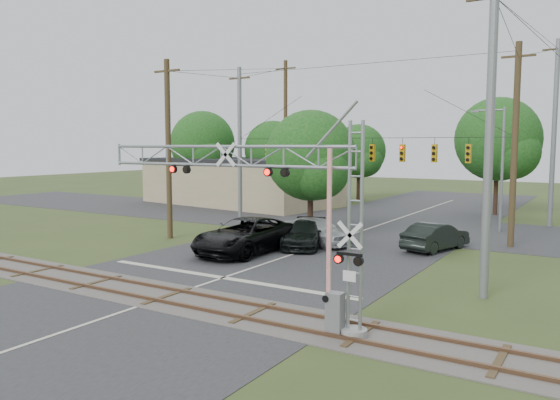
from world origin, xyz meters
The scene contains 14 objects.
ground centered at (0.00, 0.00, 0.00)m, with size 160.00×160.00×0.00m, color #364520.
road_main centered at (0.00, 10.00, 0.01)m, with size 14.00×90.00×0.02m, color #28272A.
road_cross centered at (0.00, 24.00, 0.01)m, with size 90.00×12.00×0.02m, color #28272A.
railroad_track centered at (0.00, 2.00, 0.03)m, with size 90.00×3.20×0.17m.
crossing_gantry centered at (4.85, 1.65, 4.08)m, with size 10.44×0.83×6.53m.
traffic_signal_span centered at (0.85, 20.00, 5.65)m, with size 19.34×0.36×11.50m.
pickup_black centered at (-2.46, 10.67, 0.94)m, with size 3.11×6.75×1.88m, color black.
car_dark centered at (-0.56, 13.86, 0.74)m, with size 2.07×5.10×1.48m, color black.
sedan_silver centered at (-0.29, 14.89, 0.83)m, with size 1.95×4.84×1.65m, color #A7ABAF.
suv_dark centered at (6.10, 16.82, 0.77)m, with size 1.63×4.66×1.54m, color black.
commercial_building centered at (-17.10, 30.57, 2.25)m, with size 20.37×12.37×4.49m.
streetlight centered at (7.84, 25.33, 4.64)m, with size 2.21×0.23×8.29m.
utility_poles centered at (2.62, 23.28, 6.11)m, with size 26.10×29.37×13.20m.
treeline centered at (-1.49, 32.62, 5.57)m, with size 48.95×29.00×9.72m.
Camera 1 is at (14.37, -13.12, 5.82)m, focal length 35.00 mm.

